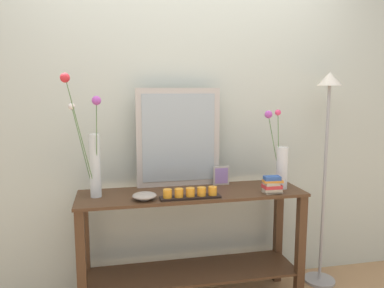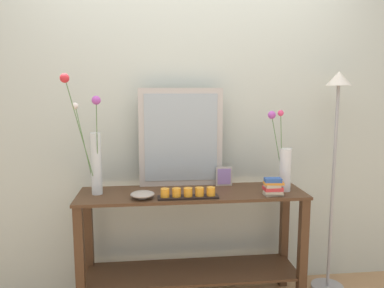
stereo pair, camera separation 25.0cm
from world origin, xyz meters
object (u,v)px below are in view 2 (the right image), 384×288
Objects in this scene: decorative_bowl at (142,194)px; floor_lamp at (335,145)px; tall_vase_left at (93,152)px; candle_tray at (188,194)px; mirror_leaning at (181,138)px; vase_right at (284,164)px; book_stack at (273,187)px; picture_frame_small at (224,176)px; console_table at (192,235)px.

decorative_bowl is 0.09× the size of floor_lamp.
floor_lamp is (1.70, 0.09, 0.00)m from tall_vase_left.
mirror_leaning is at bearing 93.11° from candle_tray.
floor_lamp reaches higher than mirror_leaning.
vase_right is 4.10× the size of book_stack.
decorative_bowl is at bearing 175.16° from candle_tray.
picture_frame_small is at bearing 155.05° from vase_right.
floor_lamp is at bearing 16.61° from vase_right.
console_table is 0.94× the size of floor_lamp.
mirror_leaning is at bearing 47.66° from decorative_bowl.
tall_vase_left is (-0.59, -0.18, -0.07)m from mirror_leaning.
picture_frame_small is at bearing 176.52° from floor_lamp.
console_table is 1.22m from floor_lamp.
book_stack is at bearing -135.36° from vase_right.
tall_vase_left is 1.20m from book_stack.
candle_tray is 0.24× the size of floor_lamp.
console_table is at bearing -72.38° from mirror_leaning.
floor_lamp is at bearing 11.93° from candle_tray.
candle_tray is 1.15m from floor_lamp.
vase_right is at bearing 4.73° from decorative_bowl.
vase_right is (0.69, -0.22, -0.16)m from mirror_leaning.
tall_vase_left is 5.07× the size of decorative_bowl.
picture_frame_small reaches higher than candle_tray.
floor_lamp reaches higher than book_stack.
console_table is 0.47m from picture_frame_small.
console_table is 0.88m from tall_vase_left.
vase_right is at bearing -3.24° from console_table.
vase_right is 0.98m from decorative_bowl.
console_table is at bearing -150.42° from picture_frame_small.
decorative_bowl is at bearing -132.34° from mirror_leaning.
vase_right is (1.27, -0.04, -0.10)m from tall_vase_left.
decorative_bowl is at bearing -171.52° from floor_lamp.
picture_frame_small is at bearing 133.70° from book_stack.
book_stack is at bearing -1.86° from decorative_bowl.
book_stack is (-0.11, -0.11, -0.13)m from vase_right.
book_stack reaches higher than console_table.
console_table is 0.37m from candle_tray.
picture_frame_small is (0.29, 0.28, 0.04)m from candle_tray.
tall_vase_left is 0.48× the size of floor_lamp.
mirror_leaning is at bearing 16.98° from tall_vase_left.
candle_tray is 0.41m from picture_frame_small.
mirror_leaning is 1.12m from floor_lamp.
mirror_leaning is 5.07× the size of picture_frame_small.
mirror_leaning is (-0.06, 0.18, 0.66)m from console_table.
console_table is at bearing -0.48° from tall_vase_left.
decorative_bowl is at bearing -156.20° from picture_frame_small.
picture_frame_small is at bearing 8.62° from tall_vase_left.
decorative_bowl is 1.43m from floor_lamp.
book_stack is 0.08× the size of floor_lamp.
console_table is at bearing -175.02° from floor_lamp.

